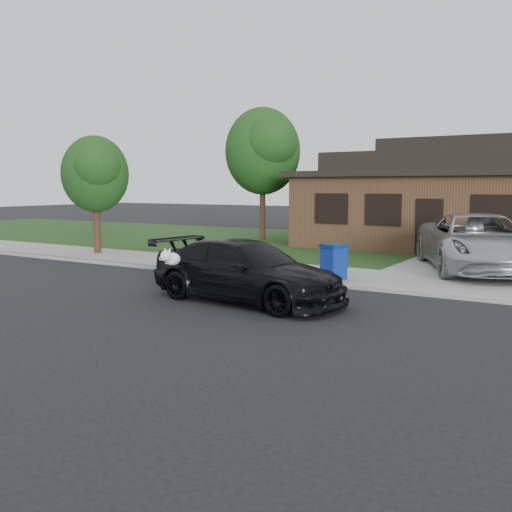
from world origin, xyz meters
The scene contains 11 objects.
ground centered at (0.00, 0.00, 0.00)m, with size 120.00×120.00×0.00m, color black.
sidewalk centered at (0.00, 5.00, 0.06)m, with size 60.00×3.00×0.12m, color gray.
curb centered at (0.00, 3.50, 0.06)m, with size 60.00×0.12×0.12m, color gray.
lawn centered at (0.00, 13.00, 0.07)m, with size 60.00×13.00×0.13m, color #193814.
driveway centered at (6.00, 10.00, 0.07)m, with size 4.50×13.00×0.14m, color gray.
sedan centered at (2.41, 0.62, 0.74)m, with size 5.28×2.73×1.47m.
minivan centered at (6.34, 7.82, 1.02)m, with size 2.93×6.36×1.77m, color #AAACB1.
recycling_bin centered at (3.15, 4.07, 0.63)m, with size 0.80×0.80×1.01m.
house centered at (4.00, 15.00, 2.13)m, with size 12.60×8.60×4.65m.
tree_0 centered at (-4.34, 12.88, 4.48)m, with size 3.78×3.60×6.34m.
tree_2 centered at (-7.38, 5.11, 3.27)m, with size 2.73×2.60×4.59m.
Camera 1 is at (9.60, -10.73, 2.75)m, focal length 40.00 mm.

